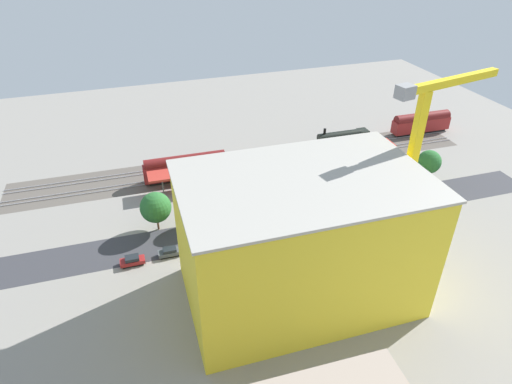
{
  "coord_description": "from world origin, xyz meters",
  "views": [
    {
      "loc": [
        28.68,
        72.04,
        52.26
      ],
      "look_at": [
        5.24,
        0.4,
        5.08
      ],
      "focal_mm": 31.01,
      "sensor_mm": 36.0,
      "label": 1
    }
  ],
  "objects_px": {
    "parked_car_6": "(170,252)",
    "street_tree_0": "(318,184)",
    "parked_car_1": "(340,219)",
    "street_tree_1": "(429,162)",
    "freight_coach_far": "(186,166)",
    "platform_canopy_near": "(278,159)",
    "parked_car_3": "(281,232)",
    "locomotive": "(345,137)",
    "parked_car_5": "(206,244)",
    "traffic_light": "(311,185)",
    "passenger_coach": "(421,122)",
    "tower_crane": "(416,160)",
    "street_tree_3": "(203,203)",
    "parked_car_7": "(133,261)",
    "box_truck_0": "(295,221)",
    "construction_building": "(301,241)",
    "parked_car_2": "(310,224)",
    "parked_car_0": "(371,213)",
    "parked_car_4": "(240,236)",
    "street_tree_2": "(156,207)"
  },
  "relations": [
    {
      "from": "parked_car_0",
      "to": "construction_building",
      "type": "relative_size",
      "value": 0.12
    },
    {
      "from": "parked_car_6",
      "to": "parked_car_7",
      "type": "relative_size",
      "value": 0.99
    },
    {
      "from": "street_tree_2",
      "to": "traffic_light",
      "type": "distance_m",
      "value": 32.0
    },
    {
      "from": "locomotive",
      "to": "construction_building",
      "type": "distance_m",
      "value": 58.74
    },
    {
      "from": "tower_crane",
      "to": "street_tree_1",
      "type": "bearing_deg",
      "value": -136.39
    },
    {
      "from": "parked_car_5",
      "to": "parked_car_6",
      "type": "relative_size",
      "value": 1.03
    },
    {
      "from": "parked_car_6",
      "to": "street_tree_0",
      "type": "relative_size",
      "value": 0.6
    },
    {
      "from": "parked_car_7",
      "to": "street_tree_0",
      "type": "height_order",
      "value": "street_tree_0"
    },
    {
      "from": "parked_car_5",
      "to": "parked_car_6",
      "type": "xyz_separation_m",
      "value": [
        6.82,
        0.29,
        -0.01
      ]
    },
    {
      "from": "parked_car_0",
      "to": "traffic_light",
      "type": "height_order",
      "value": "traffic_light"
    },
    {
      "from": "traffic_light",
      "to": "street_tree_0",
      "type": "bearing_deg",
      "value": -176.23
    },
    {
      "from": "freight_coach_far",
      "to": "street_tree_0",
      "type": "relative_size",
      "value": 2.74
    },
    {
      "from": "platform_canopy_near",
      "to": "parked_car_3",
      "type": "height_order",
      "value": "platform_canopy_near"
    },
    {
      "from": "construction_building",
      "to": "box_truck_0",
      "type": "relative_size",
      "value": 3.85
    },
    {
      "from": "parked_car_5",
      "to": "tower_crane",
      "type": "xyz_separation_m",
      "value": [
        -33.91,
        10.93,
        17.45
      ]
    },
    {
      "from": "freight_coach_far",
      "to": "parked_car_6",
      "type": "height_order",
      "value": "freight_coach_far"
    },
    {
      "from": "freight_coach_far",
      "to": "parked_car_5",
      "type": "distance_m",
      "value": 26.42
    },
    {
      "from": "construction_building",
      "to": "street_tree_1",
      "type": "bearing_deg",
      "value": -149.57
    },
    {
      "from": "platform_canopy_near",
      "to": "box_truck_0",
      "type": "relative_size",
      "value": 6.62
    },
    {
      "from": "parked_car_5",
      "to": "traffic_light",
      "type": "bearing_deg",
      "value": -162.84
    },
    {
      "from": "parked_car_1",
      "to": "street_tree_1",
      "type": "distance_m",
      "value": 27.22
    },
    {
      "from": "tower_crane",
      "to": "traffic_light",
      "type": "relative_size",
      "value": 4.48
    },
    {
      "from": "tower_crane",
      "to": "parked_car_2",
      "type": "bearing_deg",
      "value": -39.2
    },
    {
      "from": "parked_car_6",
      "to": "parked_car_4",
      "type": "bearing_deg",
      "value": -177.75
    },
    {
      "from": "passenger_coach",
      "to": "tower_crane",
      "type": "height_order",
      "value": "tower_crane"
    },
    {
      "from": "construction_building",
      "to": "tower_crane",
      "type": "height_order",
      "value": "tower_crane"
    },
    {
      "from": "parked_car_0",
      "to": "parked_car_6",
      "type": "distance_m",
      "value": 41.12
    },
    {
      "from": "parked_car_0",
      "to": "passenger_coach",
      "type": "bearing_deg",
      "value": -137.12
    },
    {
      "from": "parked_car_2",
      "to": "tower_crane",
      "type": "xyz_separation_m",
      "value": [
        -13.04,
        10.64,
        17.38
      ]
    },
    {
      "from": "tower_crane",
      "to": "parked_car_0",
      "type": "bearing_deg",
      "value": -92.21
    },
    {
      "from": "platform_canopy_near",
      "to": "street_tree_3",
      "type": "xyz_separation_m",
      "value": [
        20.73,
        13.86,
        0.62
      ]
    },
    {
      "from": "parked_car_6",
      "to": "tower_crane",
      "type": "xyz_separation_m",
      "value": [
        -40.72,
        10.64,
        17.45
      ]
    },
    {
      "from": "platform_canopy_near",
      "to": "traffic_light",
      "type": "relative_size",
      "value": 8.45
    },
    {
      "from": "parked_car_0",
      "to": "parked_car_2",
      "type": "xyz_separation_m",
      "value": [
        13.44,
        -0.37,
        -0.01
      ]
    },
    {
      "from": "parked_car_7",
      "to": "box_truck_0",
      "type": "height_order",
      "value": "box_truck_0"
    },
    {
      "from": "street_tree_1",
      "to": "street_tree_3",
      "type": "height_order",
      "value": "street_tree_1"
    },
    {
      "from": "box_truck_0",
      "to": "traffic_light",
      "type": "relative_size",
      "value": 1.28
    },
    {
      "from": "street_tree_1",
      "to": "traffic_light",
      "type": "height_order",
      "value": "street_tree_1"
    },
    {
      "from": "locomotive",
      "to": "street_tree_1",
      "type": "height_order",
      "value": "street_tree_1"
    },
    {
      "from": "freight_coach_far",
      "to": "parked_car_1",
      "type": "height_order",
      "value": "freight_coach_far"
    },
    {
      "from": "construction_building",
      "to": "freight_coach_far",
      "type": "bearing_deg",
      "value": -74.98
    },
    {
      "from": "locomotive",
      "to": "passenger_coach",
      "type": "distance_m",
      "value": 23.72
    },
    {
      "from": "construction_building",
      "to": "platform_canopy_near",
      "type": "bearing_deg",
      "value": -104.57
    },
    {
      "from": "parked_car_4",
      "to": "parked_car_7",
      "type": "distance_m",
      "value": 20.08
    },
    {
      "from": "parked_car_0",
      "to": "parked_car_6",
      "type": "height_order",
      "value": "parked_car_0"
    },
    {
      "from": "locomotive",
      "to": "parked_car_5",
      "type": "relative_size",
      "value": 3.54
    },
    {
      "from": "passenger_coach",
      "to": "street_tree_1",
      "type": "bearing_deg",
      "value": 56.68
    },
    {
      "from": "platform_canopy_near",
      "to": "street_tree_0",
      "type": "distance_m",
      "value": 13.95
    },
    {
      "from": "platform_canopy_near",
      "to": "traffic_light",
      "type": "bearing_deg",
      "value": 99.51
    },
    {
      "from": "platform_canopy_near",
      "to": "box_truck_0",
      "type": "bearing_deg",
      "value": 78.87
    }
  ]
}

